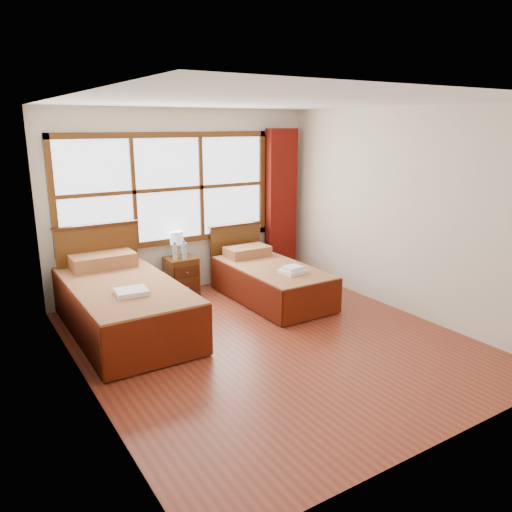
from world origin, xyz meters
TOP-DOWN VIEW (x-y plane):
  - floor at (0.00, 0.00)m, footprint 4.50×4.50m
  - ceiling at (0.00, 0.00)m, footprint 4.50×4.50m
  - wall_back at (0.00, 2.25)m, footprint 4.00×0.00m
  - wall_left at (-2.00, 0.00)m, footprint 0.00×4.50m
  - wall_right at (2.00, 0.00)m, footprint 0.00×4.50m
  - window at (-0.25, 2.21)m, footprint 3.16×0.06m
  - curtain at (1.60, 2.11)m, footprint 0.50×0.16m
  - bed_left at (-1.30, 1.20)m, footprint 1.16×2.24m
  - bed_right at (0.78, 1.20)m, footprint 0.95×1.97m
  - nightstand at (-0.20, 1.99)m, footprint 0.42×0.41m
  - towels_left at (-1.34, 0.71)m, footprint 0.36×0.32m
  - towels_right at (0.83, 0.72)m, footprint 0.33×0.29m
  - lamp at (-0.21, 2.10)m, footprint 0.19×0.19m
  - bottle_near at (-0.31, 1.93)m, footprint 0.07×0.07m
  - bottle_far at (-0.18, 1.91)m, footprint 0.07×0.07m

SIDE VIEW (x-z plane):
  - floor at x=0.00m, z-range 0.00..0.00m
  - nightstand at x=-0.20m, z-range 0.00..0.56m
  - bed_right at x=0.78m, z-range -0.18..0.74m
  - bed_left at x=-1.30m, z-range -0.22..0.91m
  - towels_right at x=0.83m, z-range 0.48..0.57m
  - towels_left at x=-1.34m, z-range 0.60..0.65m
  - bottle_near at x=-0.31m, z-range 0.54..0.79m
  - bottle_far at x=-0.18m, z-range 0.54..0.81m
  - lamp at x=-0.21m, z-range 0.63..0.99m
  - curtain at x=1.60m, z-range 0.02..2.32m
  - wall_back at x=0.00m, z-range -0.70..3.30m
  - wall_left at x=-2.00m, z-range -0.95..3.55m
  - wall_right at x=2.00m, z-range -0.95..3.55m
  - window at x=-0.25m, z-range 0.72..2.28m
  - ceiling at x=0.00m, z-range 2.60..2.60m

